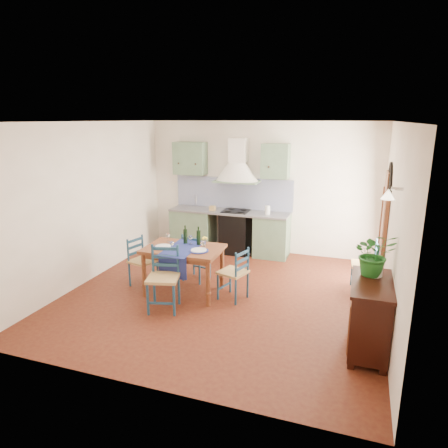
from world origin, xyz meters
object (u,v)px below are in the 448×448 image
(sideboard, at_px, (369,314))
(potted_plant, at_px, (374,254))
(chair_near, at_px, (164,278))
(dining_table, at_px, (184,253))

(sideboard, height_order, potted_plant, potted_plant)
(chair_near, xyz_separation_m, sideboard, (2.94, -0.22, 0.00))
(dining_table, xyz_separation_m, sideboard, (2.89, -0.85, -0.20))
(dining_table, distance_m, potted_plant, 3.00)
(sideboard, xyz_separation_m, potted_plant, (-0.00, 0.23, 0.71))
(chair_near, xyz_separation_m, potted_plant, (2.94, 0.01, 0.71))
(chair_near, relative_size, potted_plant, 1.75)
(dining_table, relative_size, sideboard, 1.20)
(dining_table, relative_size, potted_plant, 2.25)
(dining_table, distance_m, sideboard, 3.02)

